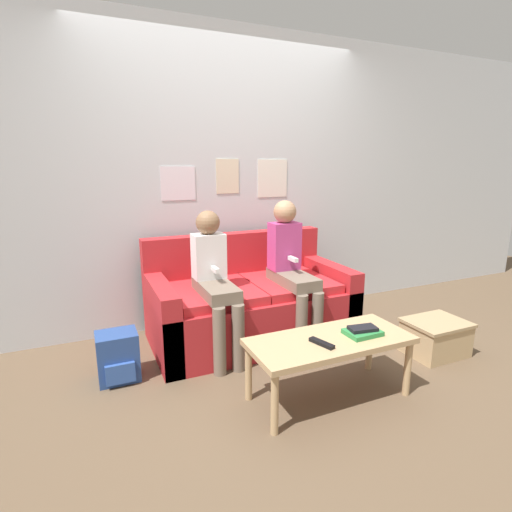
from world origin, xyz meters
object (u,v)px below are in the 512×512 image
couch (249,304)px  backpack (118,357)px  person_right (291,264)px  coffee_table (330,345)px  storage_box (435,337)px  person_left (215,277)px  tv_remote (322,343)px

couch → backpack: bearing=-165.7°
person_right → coffee_table: bearing=-102.6°
coffee_table → person_right: 0.92m
coffee_table → storage_box: size_ratio=2.28×
couch → coffee_table: bearing=-84.5°
person_right → backpack: 1.46m
person_right → storage_box: size_ratio=2.59×
storage_box → backpack: size_ratio=1.32×
person_left → tv_remote: size_ratio=6.34×
couch → backpack: (-1.09, -0.28, -0.12)m
person_right → storage_box: (0.90, -0.68, -0.52)m
person_left → tv_remote: person_left is taller
backpack → person_right: bearing=3.5°
tv_remote → backpack: bearing=126.0°
person_left → person_right: 0.65m
tv_remote → person_left: bearing=95.2°
coffee_table → backpack: size_ratio=3.02×
tv_remote → backpack: size_ratio=0.52×
storage_box → backpack: (-2.28, 0.60, 0.03)m
person_left → backpack: 0.86m
coffee_table → backpack: bearing=147.4°
coffee_table → person_left: size_ratio=0.92×
couch → person_right: person_right is taller
couch → tv_remote: couch is taller
couch → storage_box: couch is taller
coffee_table → tv_remote: (-0.10, -0.06, 0.06)m
storage_box → tv_remote: bearing=-169.6°
coffee_table → storage_box: bearing=8.4°
coffee_table → storage_box: (1.09, 0.16, -0.22)m
person_left → couch: bearing=28.7°
coffee_table → person_left: 0.99m
tv_remote → backpack: tv_remote is taller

